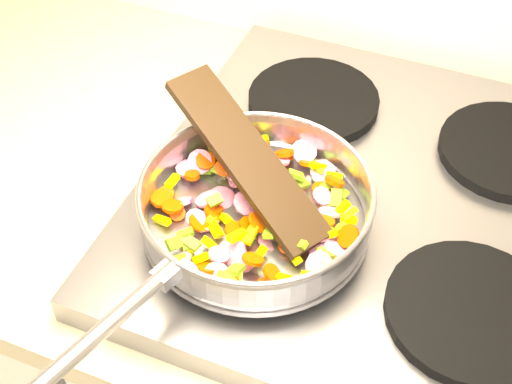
% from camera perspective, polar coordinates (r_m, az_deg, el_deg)
% --- Properties ---
extents(cooktop, '(0.60, 0.60, 0.04)m').
position_cam_1_polar(cooktop, '(0.94, 9.77, -1.12)').
color(cooktop, '#939399').
rests_on(cooktop, counter_top).
extents(grate_fl, '(0.19, 0.19, 0.02)m').
position_cam_1_polar(grate_fl, '(0.86, -1.55, -3.62)').
color(grate_fl, black).
rests_on(grate_fl, cooktop).
extents(grate_fr, '(0.19, 0.19, 0.02)m').
position_cam_1_polar(grate_fr, '(0.83, 16.82, -9.14)').
color(grate_fr, black).
rests_on(grate_fr, cooktop).
extents(grate_bl, '(0.19, 0.19, 0.02)m').
position_cam_1_polar(grate_bl, '(1.04, 4.62, 7.31)').
color(grate_bl, black).
rests_on(grate_bl, cooktop).
extents(grate_br, '(0.19, 0.19, 0.02)m').
position_cam_1_polar(grate_br, '(1.02, 19.65, 3.15)').
color(grate_br, black).
rests_on(grate_br, cooktop).
extents(saute_pan, '(0.32, 0.47, 0.06)m').
position_cam_1_polar(saute_pan, '(0.83, -0.11, -1.07)').
color(saute_pan, '#9E9EA5').
rests_on(saute_pan, grate_fl).
extents(vegetable_heap, '(0.26, 0.26, 0.05)m').
position_cam_1_polar(vegetable_heap, '(0.85, 0.15, -1.31)').
color(vegetable_heap, '#FCEC00').
rests_on(vegetable_heap, saute_pan).
extents(wooden_spatula, '(0.25, 0.18, 0.10)m').
position_cam_1_polar(wooden_spatula, '(0.84, -0.74, 2.79)').
color(wooden_spatula, black).
rests_on(wooden_spatula, saute_pan).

